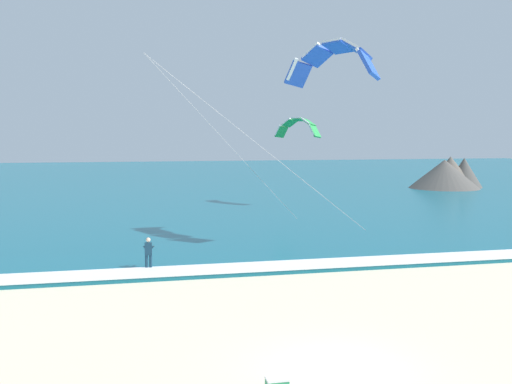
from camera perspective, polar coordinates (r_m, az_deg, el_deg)
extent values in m
plane|color=beige|center=(16.99, 8.05, -17.13)|extent=(200.00, 200.00, 0.00)
cube|color=#146075|center=(86.10, -8.73, 1.23)|extent=(200.00, 120.00, 0.20)
cube|color=white|center=(27.97, -0.66, -7.48)|extent=(200.00, 2.05, 0.04)
ellipsoid|color=#E04C38|center=(28.38, -10.63, -7.79)|extent=(0.55, 1.43, 0.05)
cube|color=black|center=(28.61, -10.64, -7.59)|extent=(0.16, 0.07, 0.04)
cube|color=black|center=(28.13, -10.61, -7.82)|extent=(0.16, 0.07, 0.04)
cylinder|color=#143347|center=(28.30, -10.84, -7.02)|extent=(0.14, 0.14, 0.84)
cylinder|color=#143347|center=(28.29, -10.44, -7.01)|extent=(0.14, 0.14, 0.84)
cube|color=#143347|center=(28.15, -10.67, -5.58)|extent=(0.36, 0.23, 0.60)
sphere|color=beige|center=(28.06, -10.68, -4.70)|extent=(0.22, 0.22, 0.22)
cylinder|color=#143347|center=(28.30, -11.02, -5.42)|extent=(0.13, 0.51, 0.22)
cylinder|color=#143347|center=(28.28, -10.29, -5.42)|extent=(0.13, 0.51, 0.22)
cylinder|color=black|center=(28.51, -10.63, -5.34)|extent=(0.55, 0.08, 0.04)
cube|color=#3F3F42|center=(28.31, -10.65, -5.97)|extent=(0.13, 0.09, 0.10)
cube|color=blue|center=(33.00, 11.17, 12.28)|extent=(1.44, 1.80, 1.69)
cube|color=white|center=(32.65, 10.56, 12.86)|extent=(0.61, 1.00, 1.36)
cube|color=blue|center=(34.30, 10.03, 13.80)|extent=(1.69, 2.03, 1.34)
cube|color=white|center=(33.97, 9.43, 14.36)|extent=(0.80, 1.36, 0.88)
cube|color=blue|center=(35.60, 8.19, 14.13)|extent=(1.83, 1.98, 0.68)
cube|color=white|center=(35.28, 7.59, 14.68)|extent=(0.86, 1.47, 0.21)
cube|color=blue|center=(36.61, 6.10, 13.32)|extent=(1.81, 1.69, 1.34)
cube|color=white|center=(36.30, 5.50, 13.84)|extent=(0.78, 1.34, 0.88)
cube|color=blue|center=(37.14, 4.21, 11.61)|extent=(1.64, 1.14, 1.69)
cube|color=white|center=(36.83, 3.60, 12.10)|extent=(0.57, 0.93, 1.36)
cylinder|color=#B2B2B7|center=(29.84, 0.91, 4.21)|extent=(12.29, 2.09, 9.27)
cylinder|color=#B2B2B7|center=(32.20, -2.34, 4.30)|extent=(9.82, 7.43, 9.27)
cube|color=green|center=(51.67, 5.90, 6.01)|extent=(1.18, 1.28, 1.17)
cube|color=white|center=(51.37, 5.57, 6.15)|extent=(0.49, 0.74, 1.01)
cube|color=green|center=(52.48, 5.26, 6.92)|extent=(1.36, 1.51, 0.85)
cube|color=white|center=(52.18, 4.93, 7.07)|extent=(0.64, 1.01, 0.65)
cube|color=green|center=(53.41, 4.34, 7.22)|extent=(1.43, 1.52, 0.34)
cube|color=white|center=(53.12, 4.02, 7.37)|extent=(0.68, 1.09, 0.14)
cube|color=green|center=(54.26, 3.37, 6.88)|extent=(1.39, 1.39, 0.85)
cube|color=white|center=(53.97, 3.04, 7.03)|extent=(0.62, 1.00, 0.65)
cube|color=green|center=(54.84, 2.54, 6.00)|extent=(1.27, 1.04, 1.17)
cube|color=white|center=(54.56, 2.21, 6.14)|extent=(0.47, 0.71, 1.01)
cone|color=#56514C|center=(75.44, 19.98, 1.75)|extent=(4.71, 4.71, 3.88)
cone|color=#665B51|center=(74.88, 18.77, 1.83)|extent=(6.47, 6.47, 4.05)
cone|color=#56514C|center=(73.51, 18.24, 1.64)|extent=(8.91, 8.91, 3.69)
cube|color=white|center=(15.40, 2.11, -18.06)|extent=(0.58, 0.38, 0.06)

